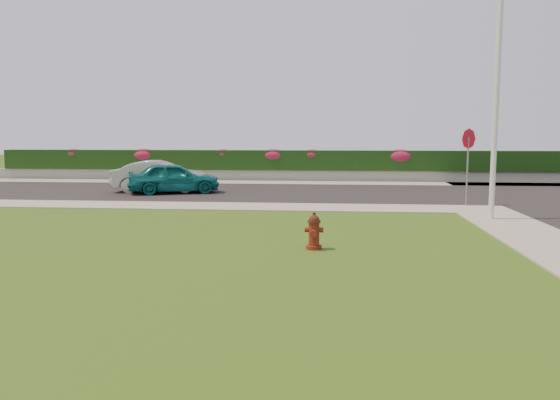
# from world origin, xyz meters

# --- Properties ---
(ground) EXTENTS (120.00, 120.00, 0.00)m
(ground) POSITION_xyz_m (0.00, 0.00, 0.00)
(ground) COLOR black
(ground) RESTS_ON ground
(street_far) EXTENTS (26.00, 8.00, 0.04)m
(street_far) POSITION_xyz_m (-5.00, 14.00, 0.02)
(street_far) COLOR black
(street_far) RESTS_ON ground
(sidewalk_far) EXTENTS (24.00, 2.00, 0.04)m
(sidewalk_far) POSITION_xyz_m (-6.00, 9.00, 0.02)
(sidewalk_far) COLOR gray
(sidewalk_far) RESTS_ON ground
(curb_corner) EXTENTS (2.00, 2.00, 0.04)m
(curb_corner) POSITION_xyz_m (7.00, 9.00, 0.02)
(curb_corner) COLOR gray
(curb_corner) RESTS_ON ground
(sidewalk_beyond) EXTENTS (34.00, 2.00, 0.04)m
(sidewalk_beyond) POSITION_xyz_m (-1.00, 19.00, 0.02)
(sidewalk_beyond) COLOR gray
(sidewalk_beyond) RESTS_ON ground
(retaining_wall) EXTENTS (34.00, 0.40, 0.60)m
(retaining_wall) POSITION_xyz_m (-1.00, 20.50, 0.30)
(retaining_wall) COLOR gray
(retaining_wall) RESTS_ON ground
(hedge) EXTENTS (32.00, 0.90, 1.10)m
(hedge) POSITION_xyz_m (-1.00, 20.60, 1.15)
(hedge) COLOR black
(hedge) RESTS_ON retaining_wall
(fire_hydrant) EXTENTS (0.41, 0.39, 0.82)m
(fire_hydrant) POSITION_xyz_m (1.61, 2.04, 0.39)
(fire_hydrant) COLOR #521C0C
(fire_hydrant) RESTS_ON ground
(sedan_teal) EXTENTS (4.19, 2.79, 1.32)m
(sedan_teal) POSITION_xyz_m (-4.80, 13.03, 0.70)
(sedan_teal) COLOR #0C6160
(sedan_teal) RESTS_ON street_far
(sedan_silver) EXTENTS (4.29, 1.86, 1.37)m
(sedan_silver) POSITION_xyz_m (-5.55, 13.52, 0.73)
(sedan_silver) COLOR #A0A2A7
(sedan_silver) RESTS_ON street_far
(utility_pole) EXTENTS (0.16, 0.16, 6.69)m
(utility_pole) POSITION_xyz_m (6.73, 6.77, 3.34)
(utility_pole) COLOR silver
(utility_pole) RESTS_ON ground
(stop_sign) EXTENTS (0.61, 0.48, 2.78)m
(stop_sign) POSITION_xyz_m (6.74, 9.91, 2.08)
(stop_sign) COLOR slate
(stop_sign) RESTS_ON ground
(flower_clump_a) EXTENTS (1.16, 0.75, 0.58)m
(flower_clump_a) POSITION_xyz_m (-12.95, 20.50, 1.47)
(flower_clump_a) COLOR #AA1D3B
(flower_clump_a) RESTS_ON hedge
(flower_clump_b) EXTENTS (1.46, 0.94, 0.73)m
(flower_clump_b) POSITION_xyz_m (-8.73, 20.50, 1.41)
(flower_clump_b) COLOR #AA1D3B
(flower_clump_b) RESTS_ON hedge
(flower_clump_c) EXTENTS (1.13, 0.72, 0.56)m
(flower_clump_c) POSITION_xyz_m (-4.17, 20.50, 1.48)
(flower_clump_c) COLOR #AA1D3B
(flower_clump_c) RESTS_ON hedge
(flower_clump_d) EXTENTS (1.40, 0.90, 0.70)m
(flower_clump_d) POSITION_xyz_m (-1.31, 20.50, 1.42)
(flower_clump_d) COLOR #AA1D3B
(flower_clump_d) RESTS_ON hedge
(flower_clump_e) EXTENTS (1.19, 0.77, 0.60)m
(flower_clump_e) POSITION_xyz_m (0.82, 20.50, 1.46)
(flower_clump_e) COLOR #AA1D3B
(flower_clump_e) RESTS_ON hedge
(flower_clump_f) EXTENTS (1.54, 0.99, 0.77)m
(flower_clump_f) POSITION_xyz_m (5.66, 20.50, 1.39)
(flower_clump_f) COLOR #AA1D3B
(flower_clump_f) RESTS_ON hedge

